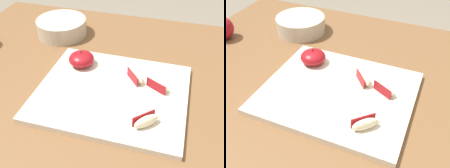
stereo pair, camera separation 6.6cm
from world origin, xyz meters
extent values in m
cube|color=brown|center=(0.00, 0.00, 0.76)|extent=(1.23, 0.77, 0.03)
cube|color=brown|center=(-0.56, 0.32, 0.37)|extent=(0.06, 0.06, 0.74)
cube|color=beige|center=(-0.04, -0.09, 0.78)|extent=(0.38, 0.32, 0.02)
ellipsoid|color=maroon|center=(-0.16, -0.01, 0.81)|extent=(0.07, 0.07, 0.04)
cylinder|color=#4C3319|center=(-0.16, -0.01, 0.83)|extent=(0.00, 0.00, 0.01)
ellipsoid|color=beige|center=(0.07, -0.05, 0.80)|extent=(0.06, 0.05, 0.03)
cube|color=maroon|center=(0.07, -0.06, 0.80)|extent=(0.05, 0.03, 0.03)
ellipsoid|color=beige|center=(0.06, -0.19, 0.80)|extent=(0.06, 0.06, 0.03)
cube|color=maroon|center=(0.06, -0.18, 0.80)|extent=(0.04, 0.04, 0.03)
ellipsoid|color=beige|center=(0.01, -0.03, 0.80)|extent=(0.05, 0.06, 0.03)
cube|color=maroon|center=(0.00, -0.04, 0.80)|extent=(0.04, 0.05, 0.03)
cylinder|color=#BCB29E|center=(-0.30, 0.17, 0.80)|extent=(0.17, 0.17, 0.06)
cylinder|color=white|center=(-0.30, 0.17, 0.81)|extent=(0.14, 0.14, 0.05)
camera|label=1|loc=(0.10, -0.59, 1.23)|focal=42.60mm
camera|label=2|loc=(0.16, -0.57, 1.23)|focal=42.60mm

